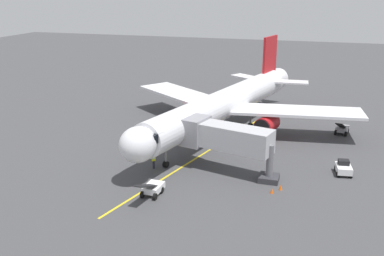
% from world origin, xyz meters
% --- Properties ---
extents(ground_plane, '(220.00, 220.00, 0.00)m').
position_xyz_m(ground_plane, '(0.00, 0.00, 0.00)').
color(ground_plane, '#424244').
extents(apron_lead_in_line, '(10.17, 38.81, 0.01)m').
position_xyz_m(apron_lead_in_line, '(1.80, 5.38, 0.01)').
color(apron_lead_in_line, yellow).
rests_on(apron_lead_in_line, ground).
extents(airplane, '(33.71, 39.81, 11.50)m').
position_xyz_m(airplane, '(1.73, -0.89, 4.00)').
color(airplane, white).
rests_on(airplane, ground).
extents(jet_bridge, '(11.47, 5.39, 5.40)m').
position_xyz_m(jet_bridge, '(-0.67, 11.37, 3.76)').
color(jet_bridge, '#B7B7BC').
rests_on(jet_bridge, ground).
extents(ground_crew_marshaller, '(0.47, 0.44, 1.71)m').
position_xyz_m(ground_crew_marshaller, '(6.30, 13.13, 0.89)').
color(ground_crew_marshaller, '#23232D').
rests_on(ground_crew_marshaller, ground).
extents(belt_loader_near_nose, '(2.06, 4.72, 2.32)m').
position_xyz_m(belt_loader_near_nose, '(-13.46, -5.27, 0.71)').
color(belt_loader_near_nose, '#9E9EA3').
rests_on(belt_loader_near_nose, ground).
extents(tug_portside, '(1.84, 2.49, 1.50)m').
position_xyz_m(tug_portside, '(-13.39, 8.75, 0.70)').
color(tug_portside, white).
rests_on(tug_portside, ground).
extents(belt_loader_starboard_side, '(1.65, 4.63, 2.32)m').
position_xyz_m(belt_loader_starboard_side, '(4.04, 19.17, 0.71)').
color(belt_loader_starboard_side, white).
rests_on(belt_loader_starboard_side, ground).
extents(safety_cone_nose_left, '(0.32, 0.32, 0.55)m').
position_xyz_m(safety_cone_nose_left, '(-6.77, 15.48, 0.28)').
color(safety_cone_nose_left, '#F2590F').
rests_on(safety_cone_nose_left, ground).
extents(safety_cone_nose_right, '(0.32, 0.32, 0.55)m').
position_xyz_m(safety_cone_nose_right, '(-7.49, 14.51, 0.28)').
color(safety_cone_nose_right, '#F2590F').
rests_on(safety_cone_nose_right, ground).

